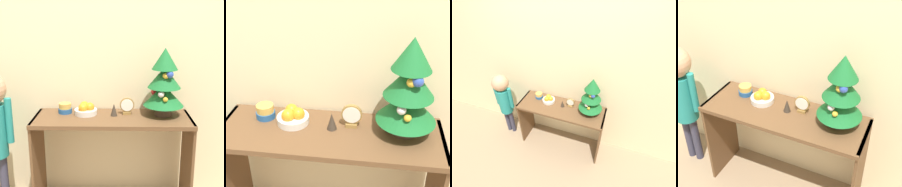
# 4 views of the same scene
# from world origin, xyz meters

# --- Properties ---
(back_wall) EXTENTS (7.00, 0.05, 2.50)m
(back_wall) POSITION_xyz_m (0.00, 0.45, 1.25)
(back_wall) COLOR beige
(back_wall) RESTS_ON ground_plane
(console_table) EXTENTS (1.17, 0.41, 0.75)m
(console_table) POSITION_xyz_m (0.00, 0.20, 0.57)
(console_table) COLOR brown
(console_table) RESTS_ON ground_plane
(mini_tree) EXTENTS (0.30, 0.30, 0.51)m
(mini_tree) POSITION_xyz_m (0.38, 0.25, 1.00)
(mini_tree) COLOR #4C3828
(mini_tree) RESTS_ON console_table
(fruit_bowl) EXTENTS (0.17, 0.17, 0.09)m
(fruit_bowl) POSITION_xyz_m (-0.20, 0.26, 0.78)
(fruit_bowl) COLOR silver
(fruit_bowl) RESTS_ON console_table
(singing_bowl) EXTENTS (0.10, 0.10, 0.08)m
(singing_bowl) POSITION_xyz_m (-0.37, 0.29, 0.78)
(singing_bowl) COLOR #235189
(singing_bowl) RESTS_ON console_table
(desk_clock) EXTENTS (0.11, 0.04, 0.13)m
(desk_clock) POSITION_xyz_m (0.11, 0.27, 0.81)
(desk_clock) COLOR olive
(desk_clock) RESTS_ON console_table
(figurine) EXTENTS (0.05, 0.05, 0.09)m
(figurine) POSITION_xyz_m (0.01, 0.23, 0.79)
(figurine) COLOR #382D23
(figurine) RESTS_ON console_table
(child_figure) EXTENTS (0.29, 0.23, 1.08)m
(child_figure) POSITION_xyz_m (-0.88, 0.16, 0.72)
(child_figure) COLOR #38384C
(child_figure) RESTS_ON ground_plane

